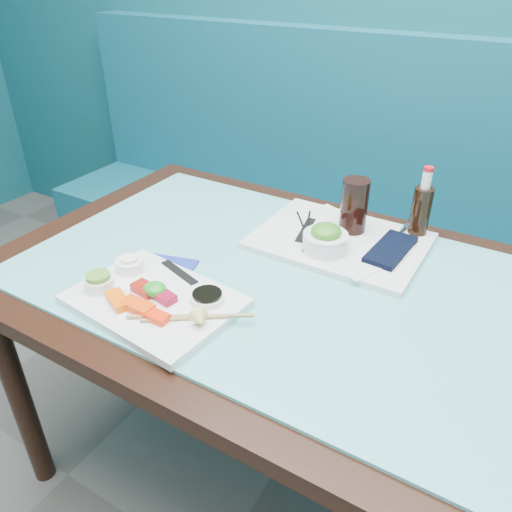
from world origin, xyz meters
The scene contains 34 objects.
booth_bench centered at (0.00, 2.29, 0.37)m, with size 3.00×0.56×1.17m.
dining_table centered at (0.00, 1.45, 0.67)m, with size 1.40×0.90×0.75m.
glass_top centered at (0.00, 1.45, 0.75)m, with size 1.22×0.76×0.01m, color #5CB5B9.
sashimi_plate centered at (-0.17, 1.21, 0.77)m, with size 0.35×0.25×0.02m, color white.
salmon_left centered at (-0.22, 1.15, 0.78)m, with size 0.07×0.03×0.02m, color #FF620A.
salmon_mid centered at (-0.17, 1.16, 0.78)m, with size 0.07×0.04×0.02m, color #FF450A.
salmon_right centered at (-0.12, 1.15, 0.78)m, with size 0.06×0.03×0.01m, color #FF2A0A.
tuna_left centered at (-0.20, 1.21, 0.79)m, with size 0.06×0.03×0.02m, color maroon.
tuna_right centered at (-0.15, 1.21, 0.78)m, with size 0.05×0.03×0.02m, color maroon.
seaweed_garnish centered at (-0.18, 1.22, 0.79)m, with size 0.05×0.05×0.03m, color #208B20.
ramekin_wasabi centered at (-0.30, 1.17, 0.79)m, with size 0.06×0.06×0.03m, color white.
wasabi_fill centered at (-0.30, 1.17, 0.81)m, with size 0.05×0.05×0.01m, color #578C2D.
ramekin_ginger centered at (-0.29, 1.26, 0.79)m, with size 0.06×0.06×0.03m, color white.
ginger_fill centered at (-0.29, 1.26, 0.81)m, with size 0.04×0.04×0.01m, color white.
soy_dish centered at (-0.07, 1.26, 0.78)m, with size 0.07×0.07×0.01m, color white.
soy_fill centered at (-0.07, 1.26, 0.79)m, with size 0.06×0.06×0.01m, color black.
lemon_wedge centered at (-0.03, 1.18, 0.80)m, with size 0.04×0.04×0.03m, color #E0C56A.
chopstick_sleeve centered at (-0.19, 1.31, 0.78)m, with size 0.12×0.02×0.00m, color black.
wooden_chopstick_a centered at (-0.06, 1.19, 0.78)m, with size 0.01×0.01×0.26m, color #A4894D.
wooden_chopstick_b centered at (-0.05, 1.19, 0.78)m, with size 0.01×0.01×0.22m, color #9B7F48.
serving_tray centered at (0.06, 1.66, 0.77)m, with size 0.43×0.32×0.02m, color white.
paper_placemat centered at (0.06, 1.66, 0.78)m, with size 0.34×0.24×0.00m, color silver.
seaweed_bowl centered at (0.05, 1.58, 0.80)m, with size 0.11×0.11×0.04m, color white.
seaweed_salad centered at (0.05, 1.58, 0.83)m, with size 0.08×0.08×0.04m, color #38831E.
cola_glass centered at (0.07, 1.71, 0.85)m, with size 0.07×0.07×0.14m, color black.
navy_pouch centered at (0.20, 1.66, 0.78)m, with size 0.08×0.18×0.01m, color black.
fork centered at (0.19, 1.76, 0.78)m, with size 0.01×0.01×0.09m, color silver.
black_chopstick_a centered at (-0.03, 1.65, 0.78)m, with size 0.01×0.01×0.21m, color black.
black_chopstick_b centered at (-0.03, 1.65, 0.78)m, with size 0.01×0.01×0.23m, color black.
tray_sleeve centered at (-0.03, 1.65, 0.78)m, with size 0.02×0.14×0.00m, color black.
cola_bottle_body centered at (0.23, 1.80, 0.83)m, with size 0.05×0.05×0.14m, color black.
cola_bottle_neck centered at (0.23, 1.80, 0.92)m, with size 0.02×0.02×0.05m, color white.
cola_bottle_cap centered at (0.23, 1.80, 0.95)m, with size 0.02×0.02×0.01m, color red.
blue_napkin centered at (-0.24, 1.31, 0.76)m, with size 0.14×0.14×0.01m, color navy.
Camera 1 is at (0.46, 0.57, 1.41)m, focal length 35.00 mm.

